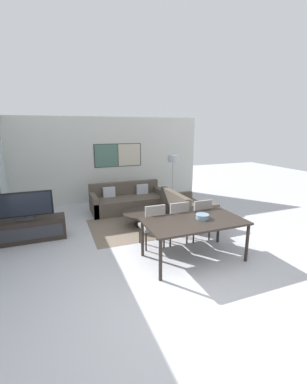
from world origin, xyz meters
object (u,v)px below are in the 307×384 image
Objects in this scene: dining_table at (194,224)px; dining_chair_right at (199,217)px; dining_chair_centre at (177,220)px; dining_chair_left at (153,223)px; fruit_bowl at (202,216)px; floor_lamp at (173,163)px; sofa_main at (127,201)px; coffee_table at (143,215)px; tv_console at (27,230)px; television at (24,206)px; sofa_side at (185,211)px.

dining_chair_right reaches higher than dining_table.
dining_chair_left is at bearing 179.90° from dining_chair_centre.
dining_chair_centre is 0.54m from dining_chair_right.
floor_lamp reaches higher than fruit_bowl.
floor_lamp is at bearing 70.93° from dining_table.
floor_lamp is at bearing 73.66° from fruit_bowl.
dining_chair_right reaches higher than sofa_main.
dining_chair_left is 1.00× the size of dining_chair_centre.
coffee_table is at bearing 105.74° from fruit_bowl.
dining_chair_right is (1.09, -0.03, 0.00)m from dining_chair_left.
tv_console is 3.83m from dining_chair_right.
dining_chair_left is at bearing -27.85° from tv_console.
dining_chair_left is at bearing 126.44° from dining_table.
dining_chair_right reaches higher than coffee_table.
television is 1.25× the size of dining_chair_left.
television is at bearing 147.98° from fruit_bowl.
coffee_table is at bearing 81.10° from dining_chair_left.
dining_chair_centre is (3.03, -1.32, 0.28)m from tv_console.
dining_chair_right reaches higher than tv_console.
television reaches higher than fruit_bowl.
dining_chair_right is 0.59× the size of floor_lamp.
sofa_main is 2.14× the size of coffee_table.
sofa_side is 0.94× the size of floor_lamp.
tv_console is 1.71× the size of dining_chair_centre.
dining_chair_right is 2.93m from floor_lamp.
sofa_main is at bearing 85.88° from dining_chair_left.
sofa_side is 1.47× the size of coffee_table.
dining_chair_left is at bearing 136.36° from fruit_bowl.
dining_table is at bearing -34.07° from tv_console.
dining_chair_left is 1.06m from fruit_bowl.
fruit_bowl is (0.73, -0.70, 0.30)m from dining_chair_left.
television is 0.78× the size of sofa_side.
coffee_table is 1.26m from dining_chair_left.
coffee_table is 1.08× the size of dining_chair_centre.
dining_chair_right is at bearing -54.52° from coffee_table.
dining_table is (0.35, -3.40, 0.44)m from sofa_main.
dining_chair_centre reaches higher than coffee_table.
floor_lamp is (1.54, 1.47, 1.09)m from coffee_table.
fruit_bowl is (0.54, -1.92, 0.54)m from coffee_table.
dining_chair_centre is at bearing -82.47° from sofa_main.
fruit_bowl is at bearing -74.77° from dining_chair_centre.
fruit_bowl is at bearing -74.26° from coffee_table.
dining_chair_centre is 1.00× the size of dining_chair_right.
sofa_side is 1.48m from dining_chair_centre.
dining_chair_right is (-0.30, -1.22, 0.26)m from sofa_side.
dining_chair_centre is at bearing -23.48° from television.
floor_lamp is (0.99, 3.39, 0.55)m from fruit_bowl.
television is 1.25× the size of dining_chair_right.
television is 1.25× the size of dining_chair_centre.
dining_table reaches higher than coffee_table.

